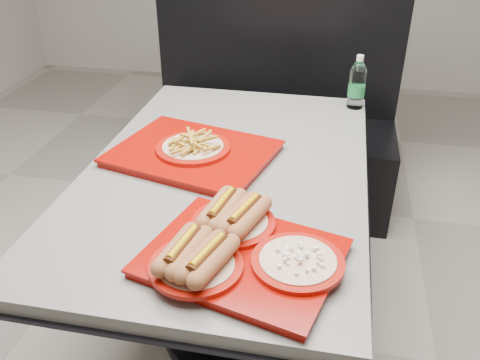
% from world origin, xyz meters
% --- Properties ---
extents(ground, '(6.00, 6.00, 0.00)m').
position_xyz_m(ground, '(0.00, 0.00, 0.00)').
color(ground, gray).
rests_on(ground, ground).
extents(diner_table, '(0.92, 1.42, 0.75)m').
position_xyz_m(diner_table, '(0.00, 0.00, 0.58)').
color(diner_table, black).
rests_on(diner_table, ground).
extents(booth_bench, '(1.30, 0.57, 1.35)m').
position_xyz_m(booth_bench, '(0.00, 1.09, 0.40)').
color(booth_bench, black).
rests_on(booth_bench, ground).
extents(tray_near, '(0.53, 0.46, 0.10)m').
position_xyz_m(tray_near, '(0.13, -0.45, 0.79)').
color(tray_near, '#8F0A03').
rests_on(tray_near, diner_table).
extents(tray_far, '(0.59, 0.51, 0.10)m').
position_xyz_m(tray_far, '(-0.13, 0.05, 0.78)').
color(tray_far, '#8F0A03').
rests_on(tray_far, diner_table).
extents(water_bottle, '(0.07, 0.07, 0.22)m').
position_xyz_m(water_bottle, '(0.41, 0.61, 0.84)').
color(water_bottle, silver).
rests_on(water_bottle, diner_table).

